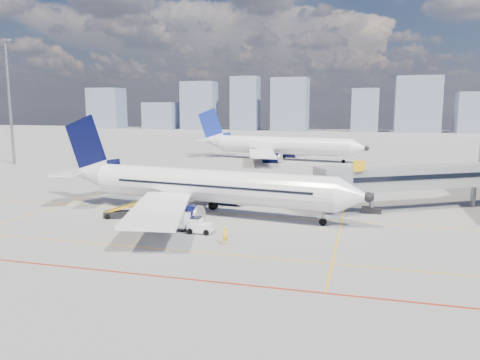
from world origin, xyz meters
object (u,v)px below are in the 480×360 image
(second_aircraft, at_px, (276,145))
(baggage_tug, at_px, (199,226))
(cargo_dolly, at_px, (174,220))
(ramp_worker, at_px, (225,236))
(belt_loader, at_px, (124,212))
(main_aircraft, at_px, (198,186))

(second_aircraft, height_order, baggage_tug, second_aircraft)
(cargo_dolly, bearing_deg, second_aircraft, 99.93)
(ramp_worker, bearing_deg, belt_loader, 104.76)
(second_aircraft, distance_m, ramp_worker, 67.06)
(baggage_tug, bearing_deg, ramp_worker, -39.97)
(main_aircraft, bearing_deg, ramp_worker, -51.49)
(cargo_dolly, xyz_separation_m, belt_loader, (-7.34, 3.17, -0.37))
(second_aircraft, bearing_deg, baggage_tug, -76.49)
(main_aircraft, bearing_deg, cargo_dolly, -81.16)
(ramp_worker, bearing_deg, main_aircraft, 72.04)
(main_aircraft, bearing_deg, belt_loader, -142.76)
(ramp_worker, bearing_deg, second_aircraft, 48.09)
(main_aircraft, relative_size, belt_loader, 6.72)
(baggage_tug, bearing_deg, second_aircraft, 93.72)
(belt_loader, bearing_deg, cargo_dolly, -41.82)
(second_aircraft, bearing_deg, ramp_worker, -73.64)
(second_aircraft, bearing_deg, belt_loader, -85.92)
(main_aircraft, bearing_deg, second_aircraft, 99.26)
(main_aircraft, distance_m, belt_loader, 8.67)
(baggage_tug, relative_size, ramp_worker, 1.37)
(cargo_dolly, distance_m, ramp_worker, 7.30)
(belt_loader, bearing_deg, second_aircraft, 66.34)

